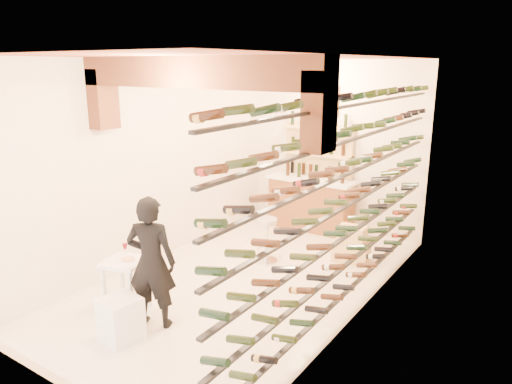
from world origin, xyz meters
TOP-DOWN VIEW (x-y plane):
  - ground at (0.00, 0.00)m, footprint 6.00×6.00m
  - room_shell at (0.00, -0.26)m, footprint 3.52×6.02m
  - wine_rack at (1.53, 0.00)m, footprint 0.32×5.70m
  - back_counter at (-0.30, 2.65)m, footprint 1.70×0.62m
  - back_shelving at (-0.30, 2.89)m, footprint 1.40×0.31m
  - tasting_table at (-0.75, -1.57)m, footprint 0.60×0.60m
  - white_stool at (-0.29, -2.07)m, footprint 0.47×0.47m
  - person at (-0.22, -1.61)m, footprint 0.71×0.60m
  - chrome_barstool at (-0.12, 0.78)m, footprint 0.38×0.38m
  - crate_lower at (1.01, 1.59)m, footprint 0.61×0.47m
  - crate_upper at (1.01, 1.59)m, footprint 0.45×0.32m

SIDE VIEW (x-z plane):
  - ground at x=0.00m, z-range 0.00..0.00m
  - crate_lower at x=1.01m, z-range 0.00..0.34m
  - white_stool at x=-0.29m, z-range 0.00..0.52m
  - chrome_barstool at x=-0.12m, z-range 0.06..0.79m
  - crate_upper at x=1.01m, z-range 0.34..0.59m
  - back_counter at x=-0.30m, z-range -0.11..1.18m
  - tasting_table at x=-0.75m, z-range 0.15..1.01m
  - person at x=-0.22m, z-range 0.00..1.64m
  - back_shelving at x=-0.30m, z-range -0.19..2.53m
  - wine_rack at x=1.53m, z-range 0.27..2.83m
  - room_shell at x=0.00m, z-range 0.65..3.86m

